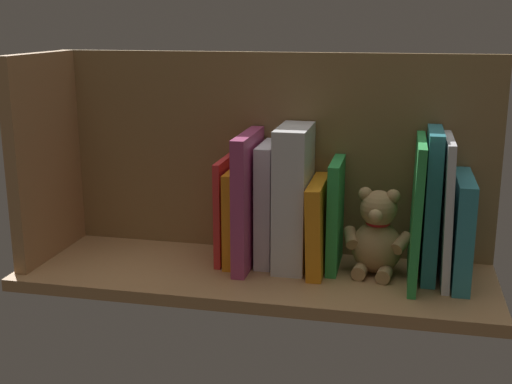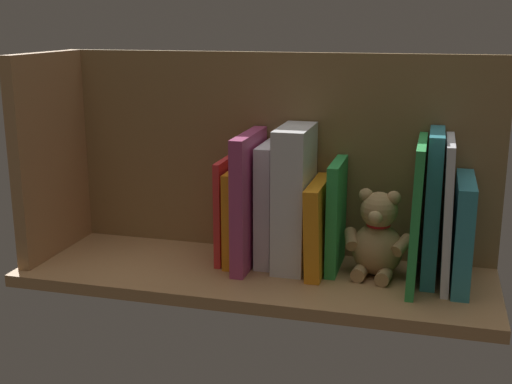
% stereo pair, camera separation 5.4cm
% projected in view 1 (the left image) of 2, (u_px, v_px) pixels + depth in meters
% --- Properties ---
extents(ground_plane, '(0.87, 0.30, 0.02)m').
position_uv_depth(ground_plane, '(256.00, 275.00, 1.25)').
color(ground_plane, '#A87A4C').
extents(shelf_back_panel, '(0.87, 0.02, 0.39)m').
position_uv_depth(shelf_back_panel, '(270.00, 153.00, 1.32)').
color(shelf_back_panel, olive).
rests_on(shelf_back_panel, ground_plane).
extents(shelf_side_divider, '(0.02, 0.24, 0.39)m').
position_uv_depth(shelf_side_divider, '(45.00, 157.00, 1.29)').
color(shelf_side_divider, '#A87A4C').
rests_on(shelf_side_divider, ground_plane).
extents(book_0, '(0.03, 0.17, 0.19)m').
position_uv_depth(book_0, '(461.00, 229.00, 1.18)').
color(book_0, teal).
rests_on(book_0, ground_plane).
extents(book_1, '(0.02, 0.17, 0.26)m').
position_uv_depth(book_1, '(446.00, 210.00, 1.18)').
color(book_1, silver).
rests_on(book_1, ground_plane).
extents(book_2, '(0.03, 0.14, 0.27)m').
position_uv_depth(book_2, '(431.00, 204.00, 1.19)').
color(book_2, teal).
rests_on(book_2, ground_plane).
extents(book_3, '(0.02, 0.19, 0.25)m').
position_uv_depth(book_3, '(416.00, 211.00, 1.17)').
color(book_3, green).
rests_on(book_3, ground_plane).
extents(teddy_bear, '(0.13, 0.11, 0.16)m').
position_uv_depth(teddy_bear, '(377.00, 236.00, 1.22)').
color(teddy_bear, tan).
rests_on(teddy_bear, ground_plane).
extents(book_4, '(0.02, 0.13, 0.20)m').
position_uv_depth(book_4, '(336.00, 214.00, 1.24)').
color(book_4, green).
rests_on(book_4, ground_plane).
extents(book_5, '(0.03, 0.16, 0.17)m').
position_uv_depth(book_5, '(318.00, 225.00, 1.24)').
color(book_5, orange).
rests_on(book_5, ground_plane).
extents(dictionary_thick_white, '(0.06, 0.14, 0.26)m').
position_uv_depth(dictionary_thick_white, '(294.00, 197.00, 1.24)').
color(dictionary_thick_white, silver).
rests_on(dictionary_thick_white, ground_plane).
extents(book_6, '(0.03, 0.12, 0.23)m').
position_uv_depth(book_6, '(268.00, 203.00, 1.27)').
color(book_6, silver).
rests_on(book_6, ground_plane).
extents(book_7, '(0.02, 0.17, 0.25)m').
position_uv_depth(book_7, '(248.00, 200.00, 1.25)').
color(book_7, '#B23F72').
rests_on(book_7, ground_plane).
extents(book_8, '(0.02, 0.14, 0.18)m').
position_uv_depth(book_8, '(236.00, 215.00, 1.28)').
color(book_8, orange).
rests_on(book_8, ground_plane).
extents(book_9, '(0.01, 0.13, 0.20)m').
position_uv_depth(book_9, '(225.00, 209.00, 1.28)').
color(book_9, red).
rests_on(book_9, ground_plane).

